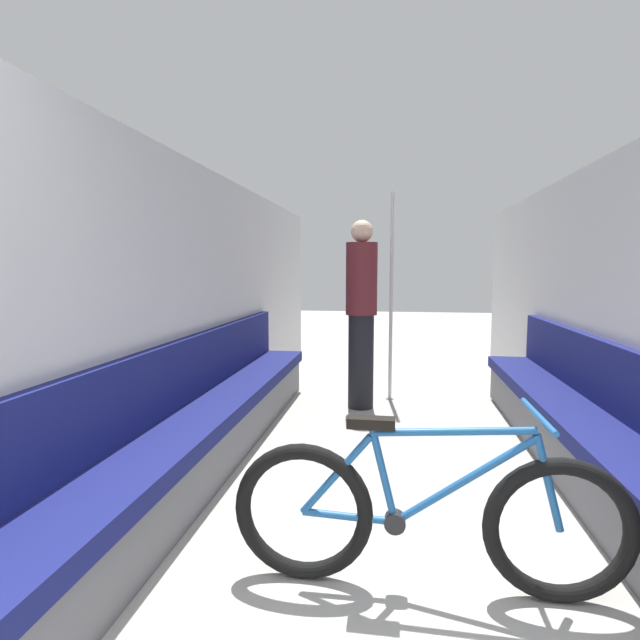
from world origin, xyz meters
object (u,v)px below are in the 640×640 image
at_px(bench_seat_row_right, 596,443).
at_px(passenger_standing, 361,312).
at_px(bench_seat_row_left, 207,424).
at_px(grab_pole_near, 391,300).
at_px(bicycle, 426,516).

distance_m(bench_seat_row_right, passenger_standing, 2.31).
height_order(bench_seat_row_left, grab_pole_near, grab_pole_near).
distance_m(bench_seat_row_left, bicycle, 1.82).
bearing_deg(bicycle, bench_seat_row_right, 65.94).
xyz_separation_m(bench_seat_row_left, passenger_standing, (0.95, 1.59, 0.65)).
bearing_deg(passenger_standing, bench_seat_row_left, -132.98).
xyz_separation_m(bench_seat_row_right, bicycle, (-1.09, -1.14, 0.03)).
bearing_deg(grab_pole_near, bench_seat_row_right, -56.75).
distance_m(bicycle, passenger_standing, 2.84).
bearing_deg(bench_seat_row_left, bicycle, -39.08).
xyz_separation_m(bench_seat_row_left, grab_pole_near, (1.23, 1.94, 0.74)).
relative_size(bench_seat_row_left, passenger_standing, 2.43).
bearing_deg(bench_seat_row_right, grab_pole_near, 123.25).
height_order(bench_seat_row_right, passenger_standing, passenger_standing).
bearing_deg(grab_pole_near, passenger_standing, -128.98).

